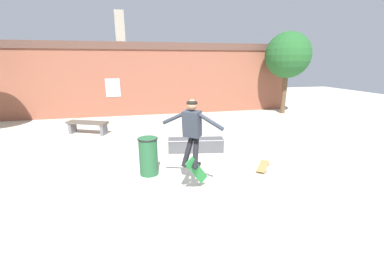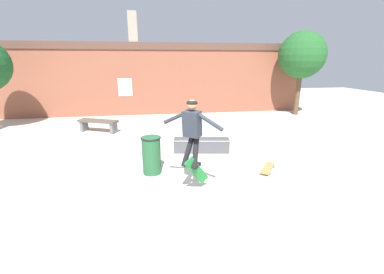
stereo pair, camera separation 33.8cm
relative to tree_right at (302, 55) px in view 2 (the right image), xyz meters
name	(u,v)px [view 2 (the right image)]	position (x,y,z in m)	size (l,w,h in m)	color
ground_plane	(177,197)	(-7.10, -7.58, -2.99)	(40.00, 40.00, 0.00)	beige
building_backdrop	(158,78)	(-7.11, 1.36, -1.10)	(16.54, 0.52, 5.00)	#93513D
tree_right	(302,55)	(0.00, 0.00, 0.00)	(2.30, 2.30, 4.16)	brown
park_bench	(98,123)	(-9.65, -2.01, -2.63)	(1.62, 1.06, 0.49)	brown
skate_ledge	(201,145)	(-6.06, -4.92, -2.78)	(1.75, 0.71, 0.42)	#4C4C51
trash_bin	(152,154)	(-7.60, -6.28, -2.49)	(0.50, 0.50, 0.95)	#235633
skater	(192,128)	(-6.76, -7.42, -1.55)	(1.12, 0.89, 1.42)	#282D38
skateboard_flipping	(197,171)	(-6.67, -7.46, -2.48)	(0.60, 0.46, 0.80)	#237F38
skateboard_resting	(268,168)	(-4.65, -6.61, -2.92)	(0.67, 0.80, 0.08)	#AD894C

